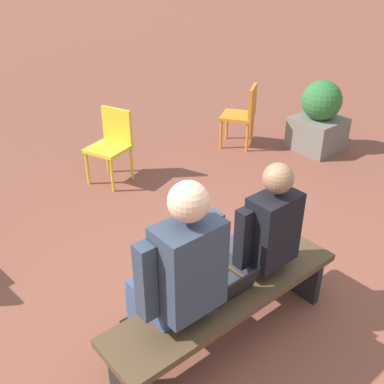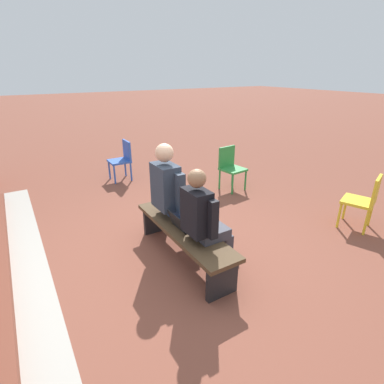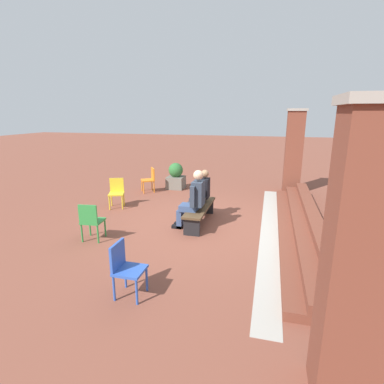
{
  "view_description": "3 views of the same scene",
  "coord_description": "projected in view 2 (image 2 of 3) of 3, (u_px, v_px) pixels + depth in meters",
  "views": [
    {
      "loc": [
        1.55,
        1.58,
        2.49
      ],
      "look_at": [
        -0.18,
        -0.49,
        0.98
      ],
      "focal_mm": 42.0,
      "sensor_mm": 36.0,
      "label": 1
    },
    {
      "loc": [
        -2.88,
        1.58,
        2.24
      ],
      "look_at": [
        -0.0,
        -0.19,
        0.85
      ],
      "focal_mm": 28.0,
      "sensor_mm": 36.0,
      "label": 2
    },
    {
      "loc": [
        6.78,
        1.58,
        2.68
      ],
      "look_at": [
        -0.12,
        -0.23,
        0.79
      ],
      "focal_mm": 28.0,
      "sensor_mm": 36.0,
      "label": 3
    }
  ],
  "objects": [
    {
      "name": "ground_plane",
      "position": [
        179.0,
        255.0,
        3.88
      ],
      "size": [
        60.0,
        60.0,
        0.0
      ],
      "primitive_type": "plane",
      "color": "brown"
    },
    {
      "name": "concrete_strip",
      "position": [
        38.0,
        310.0,
        3.0
      ],
      "size": [
        7.35,
        0.4,
        0.01
      ],
      "primitive_type": "cube",
      "color": "#A8A399",
      "rests_on": "ground"
    },
    {
      "name": "bench",
      "position": [
        183.0,
        234.0,
        3.69
      ],
      "size": [
        1.8,
        0.44,
        0.45
      ],
      "color": "#4C3823",
      "rests_on": "ground"
    },
    {
      "name": "person_student",
      "position": [
        204.0,
        219.0,
        3.31
      ],
      "size": [
        0.51,
        0.65,
        1.3
      ],
      "color": "#383842",
      "rests_on": "ground"
    },
    {
      "name": "person_adult",
      "position": [
        174.0,
        194.0,
        3.86
      ],
      "size": [
        0.59,
        0.74,
        1.42
      ],
      "color": "#384C75",
      "rests_on": "ground"
    },
    {
      "name": "laptop",
      "position": [
        183.0,
        224.0,
        3.62
      ],
      "size": [
        0.32,
        0.29,
        0.21
      ],
      "color": "black",
      "rests_on": "bench"
    },
    {
      "name": "plastic_chair_near_bench_right",
      "position": [
        365.0,
        199.0,
        4.37
      ],
      "size": [
        0.54,
        0.54,
        0.84
      ],
      "color": "gold",
      "rests_on": "ground"
    },
    {
      "name": "plastic_chair_far_left",
      "position": [
        230.0,
        165.0,
        5.88
      ],
      "size": [
        0.46,
        0.46,
        0.84
      ],
      "color": "#2D893D",
      "rests_on": "ground"
    },
    {
      "name": "plastic_chair_mid_courtyard",
      "position": [
        122.0,
        158.0,
        6.38
      ],
      "size": [
        0.42,
        0.42,
        0.84
      ],
      "color": "#2D56B7",
      "rests_on": "ground"
    }
  ]
}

